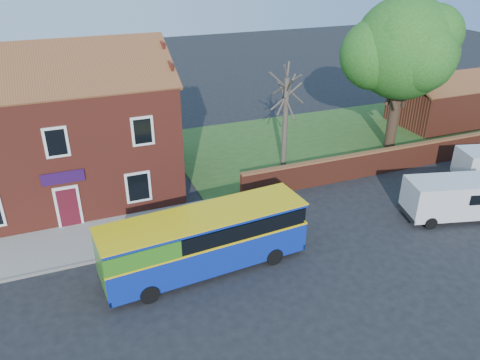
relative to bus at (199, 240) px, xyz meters
name	(u,v)px	position (x,y,z in m)	size (l,w,h in m)	color
ground	(258,283)	(2.01, -1.74, -1.55)	(120.00, 120.00, 0.00)	black
pavement	(74,244)	(-4.99, 4.01, -1.49)	(18.00, 3.50, 0.12)	gray
kerb	(77,265)	(-4.99, 2.26, -1.48)	(18.00, 0.15, 0.14)	slate
grass_strip	(348,137)	(15.01, 11.26, -1.53)	(26.00, 12.00, 0.04)	#426B28
shop_building	(57,137)	(-5.02, 9.75, 1.86)	(12.30, 8.13, 10.50)	maroon
boundary_wall	(403,157)	(15.01, 5.26, -0.74)	(22.00, 0.38, 1.60)	maroon
outbuilding	(448,103)	(24.01, 11.26, 0.06)	(8.20, 5.06, 4.17)	maroon
bus	(199,240)	(0.00, 0.00, 0.00)	(9.07, 2.98, 2.72)	#0E289B
van_near	(454,197)	(13.50, -0.52, -0.35)	(5.24, 3.12, 2.15)	silver
large_tree	(402,51)	(16.64, 8.73, 5.08)	(8.30, 6.57, 10.12)	black
bare_tree	(285,118)	(8.21, 8.45, 1.66)	(2.35, 2.80, 6.26)	#4C4238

